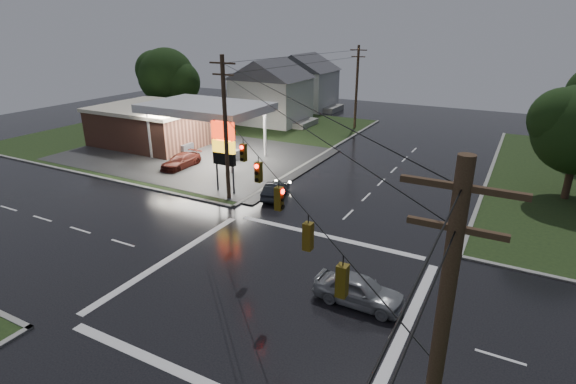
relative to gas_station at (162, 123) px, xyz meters
The scene contains 13 objects.
ground 32.46m from the gas_station, 37.50° to the right, with size 120.00×120.00×0.00m, color black.
grass_nw 6.79m from the gas_station, 92.95° to the left, with size 36.00×36.00×0.08m, color black.
gas_station is the anchor object (origin of this frame).
pylon_sign 17.81m from the gas_station, 31.22° to the right, with size 2.00×0.35×6.00m.
utility_pole_nw 19.38m from the gas_station, 32.23° to the right, with size 2.20×0.32×11.00m.
utility_pole_n 24.60m from the gas_station, 48.53° to the left, with size 2.20×0.32×10.50m.
traffic_signals 32.63m from the gas_station, 37.50° to the right, with size 26.87×26.87×1.47m.
house_near 17.07m from the gas_station, 73.83° to the left, with size 11.05×8.48×8.60m.
house_far 28.61m from the gas_station, 82.50° to the left, with size 11.05×8.48×8.60m.
tree_nw_behind 13.63m from the gas_station, 128.42° to the left, with size 8.93×7.60×10.00m.
car_north 21.07m from the gas_station, 23.02° to the right, with size 1.35×3.88×1.28m, color black.
car_crossing 35.55m from the gas_station, 32.05° to the right, with size 1.81×4.50×1.53m, color gray.
car_pump 9.53m from the gas_station, 37.46° to the right, with size 1.85×4.56×1.32m, color #4D1811.
Camera 1 is at (10.29, -17.51, 13.13)m, focal length 28.00 mm.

